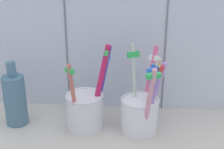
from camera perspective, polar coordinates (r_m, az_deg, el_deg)
counter_slab at (r=65.47cm, az=-0.09°, el=-10.95°), size 64.00×22.00×2.00cm
tile_wall_back at (r=68.42cm, az=0.68°, el=10.09°), size 64.00×2.20×45.00cm
toothbrush_cup_left at (r=64.56cm, az=-4.70°, el=-5.99°), size 9.15×9.62×17.71cm
toothbrush_cup_right at (r=63.79cm, az=5.21°, el=-6.36°), size 8.52×12.96×17.38cm
ceramic_vase at (r=68.26cm, az=-16.99°, el=-4.18°), size 4.52×4.52×13.65cm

